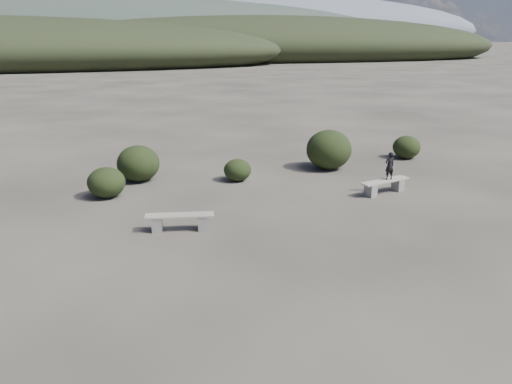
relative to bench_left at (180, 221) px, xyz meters
name	(u,v)px	position (x,y,z in m)	size (l,w,h in m)	color
ground	(322,290)	(2.31, -4.13, -0.28)	(1200.00, 1200.00, 0.00)	#312D26
bench_left	(180,221)	(0.00, 0.00, 0.00)	(1.86, 0.70, 0.45)	slate
bench_right	(385,185)	(6.96, 1.46, 0.01)	(1.89, 0.86, 0.46)	slate
seated_person	(390,166)	(7.11, 1.50, 0.65)	(0.34, 0.22, 0.92)	black
shrub_a	(106,182)	(-1.86, 3.60, 0.22)	(1.20, 1.20, 0.98)	black
shrub_b	(138,163)	(-0.74, 5.28, 0.37)	(1.51, 1.51, 1.29)	black
shrub_c	(238,170)	(2.67, 4.33, 0.12)	(0.99, 0.99, 0.79)	black
shrub_d	(329,150)	(6.52, 5.00, 0.49)	(1.76, 1.76, 1.54)	black
shrub_e	(407,147)	(10.46, 5.74, 0.21)	(1.16, 1.16, 0.97)	black
mountain_ridges	(98,29)	(-5.17, 334.93, 10.56)	(500.00, 400.00, 56.00)	black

